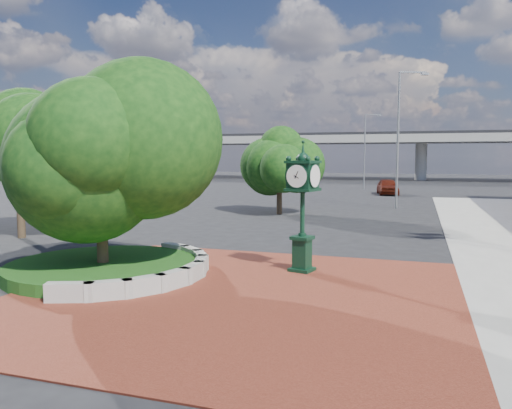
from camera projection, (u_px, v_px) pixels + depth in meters
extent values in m
plane|color=black|center=(248.00, 286.00, 14.74)|extent=(200.00, 200.00, 0.00)
cube|color=maroon|center=(236.00, 295.00, 13.80)|extent=(12.00, 12.00, 0.04)
cube|color=#9E9B93|center=(70.00, 293.00, 13.08)|extent=(1.29, 0.76, 0.54)
cube|color=#9E9B93|center=(108.00, 291.00, 13.26)|extent=(1.20, 1.04, 0.54)
cube|color=#9E9B93|center=(145.00, 286.00, 13.72)|extent=(1.00, 1.22, 0.54)
cube|color=#9E9B93|center=(173.00, 280.00, 14.41)|extent=(0.71, 1.30, 0.54)
cube|color=#9E9B93|center=(192.00, 273.00, 15.27)|extent=(0.35, 1.25, 0.54)
cube|color=#9E9B93|center=(201.00, 266.00, 16.23)|extent=(0.71, 1.30, 0.54)
cube|color=#9E9B93|center=(200.00, 260.00, 17.19)|extent=(1.00, 1.22, 0.54)
cube|color=#9E9B93|center=(191.00, 255.00, 18.06)|extent=(1.20, 1.04, 0.54)
cube|color=#9E9B93|center=(176.00, 251.00, 18.77)|extent=(1.29, 0.76, 0.54)
cylinder|color=#1E4112|center=(103.00, 268.00, 16.27)|extent=(6.10, 6.10, 0.40)
cube|color=#9E9B93|center=(389.00, 139.00, 80.34)|extent=(90.00, 12.00, 1.20)
cube|color=black|center=(389.00, 134.00, 80.27)|extent=(90.00, 12.00, 0.40)
cylinder|color=#9E9B93|center=(192.00, 161.00, 91.49)|extent=(1.80, 1.80, 6.00)
cylinder|color=#9E9B93|center=(298.00, 161.00, 85.31)|extent=(1.80, 1.80, 6.00)
cylinder|color=#9E9B93|center=(421.00, 161.00, 79.14)|extent=(1.80, 1.80, 6.00)
cylinder|color=#38281C|center=(102.00, 241.00, 16.18)|extent=(0.36, 0.36, 2.17)
sphere|color=#0E3510|center=(100.00, 160.00, 15.92)|extent=(5.20, 5.20, 5.20)
cylinder|color=#38281C|center=(21.00, 212.00, 23.37)|extent=(0.36, 0.36, 2.45)
sphere|color=#0E3510|center=(18.00, 150.00, 23.09)|extent=(5.60, 5.60, 5.60)
cylinder|color=#38281C|center=(279.00, 200.00, 32.92)|extent=(0.36, 0.36, 1.92)
sphere|color=#0E3510|center=(279.00, 165.00, 32.69)|extent=(4.40, 4.40, 4.40)
cube|color=black|center=(302.00, 270.00, 16.57)|extent=(0.87, 0.87, 0.14)
cube|color=black|center=(302.00, 253.00, 16.52)|extent=(0.60, 0.60, 0.99)
cube|color=black|center=(302.00, 238.00, 16.47)|extent=(0.76, 0.76, 0.11)
cylinder|color=black|center=(302.00, 213.00, 16.39)|extent=(0.15, 0.15, 1.53)
cube|color=black|center=(303.00, 176.00, 16.27)|extent=(0.98, 0.98, 0.81)
cylinder|color=white|center=(297.00, 176.00, 15.91)|extent=(0.71, 0.23, 0.72)
cylinder|color=white|center=(308.00, 175.00, 16.63)|extent=(0.71, 0.23, 0.72)
cylinder|color=white|center=(291.00, 176.00, 16.49)|extent=(0.23, 0.71, 0.72)
cylinder|color=white|center=(315.00, 176.00, 16.04)|extent=(0.23, 0.71, 0.72)
sphere|color=black|center=(303.00, 159.00, 16.21)|extent=(0.40, 0.40, 0.40)
cone|color=black|center=(303.00, 149.00, 16.18)|extent=(0.16, 0.16, 0.45)
imported|color=#4E160B|center=(388.00, 187.00, 49.78)|extent=(2.65, 4.95, 1.60)
cylinder|color=slate|center=(398.00, 141.00, 36.01)|extent=(0.17, 0.17, 9.81)
cube|color=slate|center=(413.00, 72.00, 35.62)|extent=(1.86, 0.94, 0.13)
cube|color=slate|center=(425.00, 74.00, 35.72)|extent=(0.61, 0.47, 0.16)
cylinder|color=slate|center=(365.00, 152.00, 57.03)|extent=(0.15, 0.15, 8.51)
cube|color=slate|center=(373.00, 115.00, 56.54)|extent=(1.69, 0.53, 0.11)
cube|color=slate|center=(380.00, 115.00, 56.49)|extent=(0.51, 0.34, 0.14)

